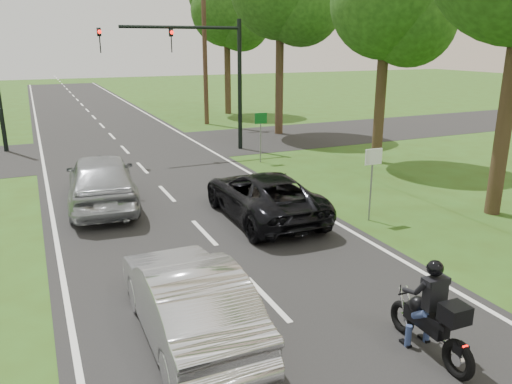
% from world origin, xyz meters
% --- Properties ---
extents(ground, '(140.00, 140.00, 0.00)m').
position_xyz_m(ground, '(0.00, 0.00, 0.00)').
color(ground, '#304B15').
rests_on(ground, ground).
extents(road, '(8.00, 100.00, 0.01)m').
position_xyz_m(road, '(0.00, 10.00, 0.01)').
color(road, black).
rests_on(road, ground).
extents(cross_road, '(60.00, 7.00, 0.01)m').
position_xyz_m(cross_road, '(0.00, 16.00, 0.01)').
color(cross_road, black).
rests_on(cross_road, ground).
extents(motorcycle_rider, '(0.55, 1.96, 1.69)m').
position_xyz_m(motorcycle_rider, '(1.65, -2.79, 0.67)').
color(motorcycle_rider, black).
rests_on(motorcycle_rider, ground).
extents(dark_suv, '(2.34, 4.95, 1.37)m').
position_xyz_m(dark_suv, '(1.99, 4.47, 0.70)').
color(dark_suv, black).
rests_on(dark_suv, road).
extents(silver_sedan, '(1.54, 4.39, 1.44)m').
position_xyz_m(silver_sedan, '(-1.83, -0.65, 0.73)').
color(silver_sedan, silver).
rests_on(silver_sedan, road).
extents(silver_suv, '(2.48, 5.19, 1.71)m').
position_xyz_m(silver_suv, '(-2.16, 7.50, 0.87)').
color(silver_suv, '#A2A6AA').
rests_on(silver_suv, road).
extents(traffic_signal, '(6.38, 0.44, 6.00)m').
position_xyz_m(traffic_signal, '(3.34, 14.00, 4.14)').
color(traffic_signal, black).
rests_on(traffic_signal, ground).
extents(utility_pole_far, '(1.60, 0.28, 10.00)m').
position_xyz_m(utility_pole_far, '(6.20, 22.00, 5.08)').
color(utility_pole_far, '#4E3323').
rests_on(utility_pole_far, ground).
extents(sign_white, '(0.55, 0.07, 2.12)m').
position_xyz_m(sign_white, '(4.70, 2.98, 1.60)').
color(sign_white, slate).
rests_on(sign_white, ground).
extents(sign_green, '(0.55, 0.07, 2.12)m').
position_xyz_m(sign_green, '(4.90, 10.98, 1.60)').
color(sign_green, slate).
rests_on(sign_green, ground).
extents(tree_row_c, '(4.80, 4.65, 8.76)m').
position_xyz_m(tree_row_c, '(9.75, 8.80, 6.23)').
color(tree_row_c, '#332316').
rests_on(tree_row_c, ground).
extents(tree_row_e, '(5.28, 5.12, 9.61)m').
position_xyz_m(tree_row_e, '(9.48, 25.78, 6.83)').
color(tree_row_e, '#332316').
rests_on(tree_row_e, ground).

